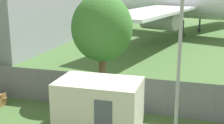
{
  "coord_description": "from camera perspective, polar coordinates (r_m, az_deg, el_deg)",
  "views": [
    {
      "loc": [
        6.88,
        -5.92,
        6.98
      ],
      "look_at": [
        1.18,
        12.89,
        2.0
      ],
      "focal_mm": 50.0,
      "sensor_mm": 36.0,
      "label": 1
    }
  ],
  "objects": [
    {
      "name": "portable_cabin",
      "position": [
        15.44,
        -2.4,
        -7.71
      ],
      "size": [
        4.1,
        2.63,
        2.43
      ],
      "rotation": [
        0.0,
        0.0,
        0.02
      ],
      "color": "beige",
      "rests_on": "ground"
    },
    {
      "name": "perimeter_fence",
      "position": [
        18.24,
        -6.33,
        -4.95
      ],
      "size": [
        56.07,
        0.07,
        2.03
      ],
      "color": "slate",
      "rests_on": "ground"
    },
    {
      "name": "airplane",
      "position": [
        44.11,
        16.46,
        10.57
      ],
      "size": [
        48.51,
        39.39,
        14.2
      ],
      "rotation": [
        0.0,
        0.0,
        -0.35
      ],
      "color": "white",
      "rests_on": "ground"
    },
    {
      "name": "light_mast",
      "position": [
        13.78,
        12.51,
        6.6
      ],
      "size": [
        0.44,
        0.44,
        8.69
      ],
      "color": "#99999E",
      "rests_on": "ground"
    },
    {
      "name": "tree_near_hangar",
      "position": [
        19.32,
        -1.85,
        6.17
      ],
      "size": [
        3.79,
        3.79,
        6.39
      ],
      "color": "brown",
      "rests_on": "ground"
    }
  ]
}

